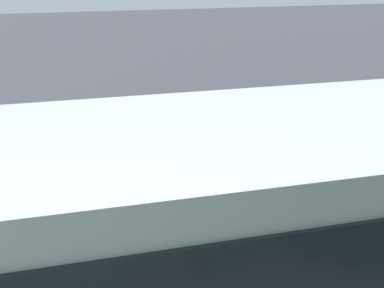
% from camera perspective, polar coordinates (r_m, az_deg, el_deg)
% --- Properties ---
extents(ground_plane, '(80.00, 80.00, 0.00)m').
position_cam_1_polar(ground_plane, '(10.64, 7.30, -5.62)').
color(ground_plane, '#38383D').
extents(tour_bus, '(9.96, 2.67, 3.25)m').
position_cam_1_polar(tour_bus, '(5.69, 18.23, -12.38)').
color(tour_bus, '#B7BABF').
rests_on(tour_bus, ground_plane).
extents(spectator_left, '(0.58, 0.36, 1.82)m').
position_cam_1_polar(spectator_left, '(9.18, 15.60, -3.13)').
color(spectator_left, black).
rests_on(spectator_left, ground_plane).
extents(spectator_centre, '(0.57, 0.32, 1.69)m').
position_cam_1_polar(spectator_centre, '(8.33, 9.06, -5.73)').
color(spectator_centre, '#473823').
rests_on(spectator_centre, ground_plane).
extents(spectator_right, '(0.57, 0.39, 1.81)m').
position_cam_1_polar(spectator_right, '(8.14, 0.66, -5.44)').
color(spectator_right, '#473823').
rests_on(spectator_right, ground_plane).
extents(spectator_far_right, '(0.58, 0.36, 1.78)m').
position_cam_1_polar(spectator_far_right, '(8.02, -7.41, -6.24)').
color(spectator_far_right, '#473823').
rests_on(spectator_far_right, ground_plane).
extents(parked_motorcycle_silver, '(2.05, 0.58, 0.99)m').
position_cam_1_polar(parked_motorcycle_silver, '(8.35, 12.37, -9.94)').
color(parked_motorcycle_silver, black).
rests_on(parked_motorcycle_silver, ground_plane).
extents(parked_motorcycle_dark, '(2.03, 0.71, 0.99)m').
position_cam_1_polar(parked_motorcycle_dark, '(7.54, -13.57, -13.61)').
color(parked_motorcycle_dark, black).
rests_on(parked_motorcycle_dark, ground_plane).
extents(stunt_motorcycle, '(2.02, 0.76, 1.23)m').
position_cam_1_polar(stunt_motorcycle, '(12.89, -10.86, 1.80)').
color(stunt_motorcycle, black).
rests_on(stunt_motorcycle, ground_plane).
extents(traffic_cone, '(0.34, 0.34, 0.63)m').
position_cam_1_polar(traffic_cone, '(13.46, -1.14, 1.58)').
color(traffic_cone, orange).
rests_on(traffic_cone, ground_plane).
extents(bay_line_a, '(0.27, 4.79, 0.01)m').
position_cam_1_polar(bay_line_a, '(12.80, 18.08, -1.91)').
color(bay_line_a, white).
rests_on(bay_line_a, ground_plane).
extents(bay_line_b, '(0.25, 4.07, 0.01)m').
position_cam_1_polar(bay_line_b, '(11.61, 7.27, -3.33)').
color(bay_line_b, white).
rests_on(bay_line_b, ground_plane).
extents(bay_line_c, '(0.24, 3.89, 0.01)m').
position_cam_1_polar(bay_line_c, '(10.91, -5.47, -4.84)').
color(bay_line_c, white).
rests_on(bay_line_c, ground_plane).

